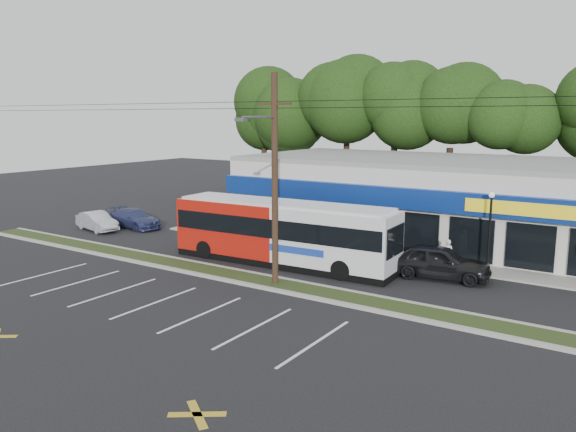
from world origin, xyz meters
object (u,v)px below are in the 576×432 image
Objects in this scene: metrobus at (283,231)px; car_silver at (97,221)px; car_blue at (135,219)px; pedestrian_b at (354,240)px; car_dark at (439,262)px; utility_pole at (271,173)px; lamp_post at (490,223)px; pedestrian_a at (448,254)px.

metrobus reaches higher than car_silver.
pedestrian_b is (17.07, 1.50, 0.18)m from car_blue.
car_blue is 17.13m from pedestrian_b.
metrobus is 2.60× the size of car_dark.
metrobus is 4.74m from pedestrian_b.
utility_pole reaches higher than lamp_post.
car_silver is 0.86× the size of car_blue.
pedestrian_b is at bearing -67.13° from car_silver.
metrobus is 8.13× the size of pedestrian_a.
utility_pole is 29.04× the size of pedestrian_b.
car_dark is 22.85m from car_blue.
metrobus is at bearing -79.52° from car_silver.
car_blue is (-14.73, 2.50, -1.16)m from metrobus.
metrobus reaches higher than pedestrian_b.
car_silver is (-17.91, 3.91, -4.75)m from utility_pole.
lamp_post is 0.91× the size of car_blue.
metrobus is 8.41m from car_dark.
car_silver is 24.35m from pedestrian_a.
utility_pole reaches higher than pedestrian_a.
car_silver is at bearing 85.64° from car_dark.
car_silver is (-26.07, -3.97, -2.01)m from lamp_post.
car_blue is at bearing 159.75° from utility_pole.
utility_pole is 9.98× the size of car_dark.
metrobus is 16.22m from car_silver.
car_silver is at bearing 152.43° from car_blue.
pedestrian_a is at bearing -171.47° from lamp_post.
metrobus is (-1.73, 3.57, -3.58)m from utility_pole.
metrobus is at bearing 18.92° from pedestrian_a.
car_dark is at bearing -74.46° from car_silver.
car_silver is at bearing -171.35° from lamp_post.
pedestrian_b is at bearing -7.93° from pedestrian_a.
car_blue reaches higher than car_silver.
utility_pole reaches higher than car_blue.
lamp_post is at bearing -69.68° from car_silver.
car_dark is at bearing 41.02° from utility_pole.
pedestrian_a is at bearing 50.84° from utility_pole.
utility_pole reaches higher than car_silver.
pedestrian_b is (18.51, 3.67, 0.20)m from car_silver.
utility_pole is at bearing 122.79° from car_dark.
car_blue is 2.71× the size of pedestrian_b.
metrobus is 7.55× the size of pedestrian_b.
metrobus is at bearing -93.48° from car_blue.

